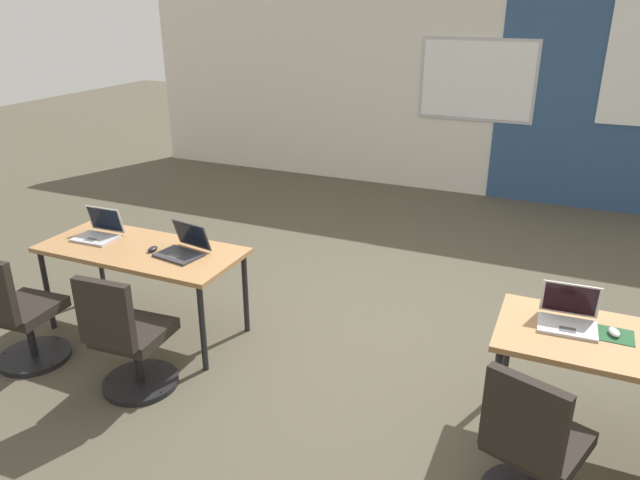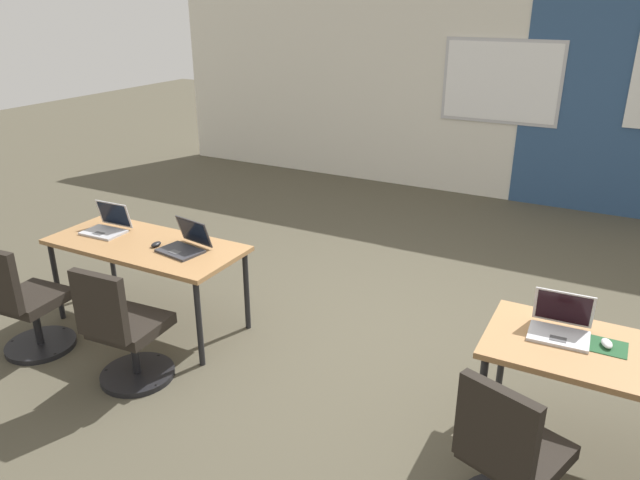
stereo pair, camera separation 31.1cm
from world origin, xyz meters
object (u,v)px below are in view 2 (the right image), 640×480
Objects in this scene: laptop_near_left_inner at (185,244)px; chair_near_left_inner at (125,336)px; laptop_near_left_end at (107,226)px; desk_near_left at (146,250)px; laptop_near_right_inner at (560,326)px; mouse_near_right_inner at (607,343)px; chair_near_left_end at (25,308)px; chair_near_right_inner at (508,465)px; mouse_near_left_inner at (156,244)px; desk_near_right at (636,369)px.

chair_near_left_inner is at bearing -75.95° from laptop_near_left_inner.
laptop_near_left_inner is 0.82m from laptop_near_left_end.
laptop_near_right_inner reaches higher than desk_near_left.
mouse_near_right_inner is at bearing -1.80° from laptop_near_left_end.
chair_near_left_end is at bearing -167.87° from mouse_near_right_inner.
laptop_near_left_inner reaches higher than chair_near_left_end.
laptop_near_left_end reaches higher than laptop_near_left_inner.
chair_near_right_inner is (-0.33, -0.79, -0.36)m from mouse_near_right_inner.
desk_near_left is 0.46m from laptop_near_left_end.
laptop_near_left_inner reaches higher than mouse_near_right_inner.
chair_near_left_end is at bearing -123.56° from desk_near_left.
chair_near_left_end is (-0.64, -0.76, -0.36)m from mouse_near_left_inner.
desk_near_right is 0.92m from chair_near_right_inner.
laptop_near_right_inner reaches higher than mouse_near_right_inner.
desk_near_right is 4.67× the size of laptop_near_right_inner.
chair_near_left_inner is at bearing -58.67° from desk_near_left.
mouse_near_right_inner is 3.95m from chair_near_left_end.
desk_near_right is at bearing 0.16° from mouse_near_left_inner.
desk_near_left is at bearing -62.49° from chair_near_left_inner.
mouse_near_right_inner is 0.12× the size of chair_near_left_inner.
chair_near_right_inner is 2.45× the size of laptop_near_left_inner.
mouse_near_right_inner is (0.25, -0.02, -0.03)m from laptop_near_right_inner.
chair_near_left_end is (-0.51, -0.77, -0.28)m from desk_near_left.
desk_near_right is at bearing 9.04° from laptop_near_left_inner.
desk_near_right is 14.23× the size of mouse_near_right_inner.
chair_near_left_inner is at bearing -165.17° from mouse_near_right_inner.
laptop_near_right_inner reaches higher than desk_near_right.
laptop_near_right_inner is 0.37× the size of chair_near_right_inner.
mouse_near_right_inner is 3.21m from mouse_near_left_inner.
chair_near_right_inner reaches higher than mouse_near_left_inner.
laptop_near_left_inner is 0.41× the size of chair_near_left_inner.
laptop_near_left_end is (-3.45, 0.77, 0.39)m from chair_near_right_inner.
laptop_near_right_inner is 2.80m from chair_near_left_inner.
laptop_near_right_inner is at bearing 1.77° from mouse_near_left_inner.
laptop_near_right_inner is at bearing -167.18° from chair_near_left_inner.
chair_near_right_inner is at bearing -14.61° from laptop_near_left_end.
desk_near_left is 1.74× the size of chair_near_left_end.
desk_near_left is 3.34m from mouse_near_right_inner.
chair_near_left_end is (-3.60, -0.85, -0.39)m from laptop_near_right_inner.
mouse_near_right_inner is (3.34, 0.06, 0.08)m from desk_near_left.
laptop_near_right_inner is 0.91× the size of laptop_near_left_inner.
chair_near_right_inner is at bearing -124.11° from desk_near_right.
mouse_near_left_inner is 0.11× the size of chair_near_left_inner.
chair_near_right_inner is at bearing 176.52° from chair_near_left_end.
chair_near_left_inner is 1.23m from laptop_near_left_end.
mouse_near_right_inner is at bearing -94.02° from chair_near_right_inner.
laptop_near_left_end is at bearing -179.80° from mouse_near_right_inner.
laptop_near_left_end reaches higher than desk_near_left.
chair_near_left_inner is at bearing -166.12° from laptop_near_right_inner.
chair_near_left_inner is (0.43, -0.71, -0.28)m from desk_near_left.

